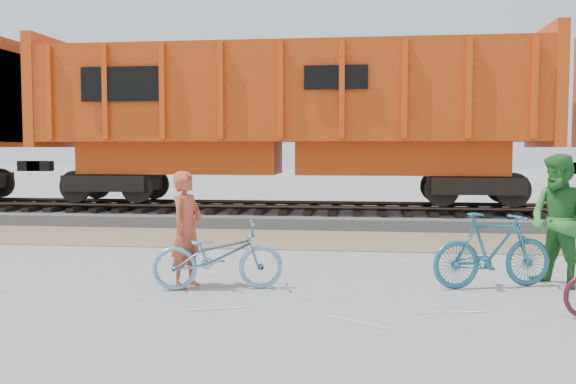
% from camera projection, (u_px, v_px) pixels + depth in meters
% --- Properties ---
extents(ground, '(120.00, 120.00, 0.00)m').
position_uv_depth(ground, '(300.00, 297.00, 8.95)').
color(ground, '#9E9E99').
rests_on(ground, ground).
extents(gravel_strip, '(120.00, 3.00, 0.02)m').
position_uv_depth(gravel_strip, '(326.00, 240.00, 14.40)').
color(gravel_strip, '#9E8362').
rests_on(gravel_strip, ground).
extents(ballast_bed, '(120.00, 4.00, 0.30)m').
position_uv_depth(ballast_bed, '(335.00, 217.00, 17.85)').
color(ballast_bed, slate).
rests_on(ballast_bed, ground).
extents(track, '(120.00, 2.60, 0.24)m').
position_uv_depth(track, '(335.00, 205.00, 17.83)').
color(track, black).
rests_on(track, ballast_bed).
extents(hopper_car_center, '(14.00, 3.13, 4.65)m').
position_uv_depth(hopper_car_center, '(288.00, 114.00, 17.81)').
color(hopper_car_center, black).
rests_on(hopper_car_center, track).
extents(bicycle_blue, '(2.01, 1.09, 1.00)m').
position_uv_depth(bicycle_blue, '(218.00, 256.00, 9.41)').
color(bicycle_blue, '#679FBC').
rests_on(bicycle_blue, ground).
extents(bicycle_teal, '(1.95, 1.08, 1.13)m').
position_uv_depth(bicycle_teal, '(493.00, 250.00, 9.51)').
color(bicycle_teal, '#256885').
rests_on(bicycle_teal, ground).
extents(person_solo, '(0.60, 0.73, 1.74)m').
position_uv_depth(person_solo, '(187.00, 229.00, 9.55)').
color(person_solo, '#C14C2C').
rests_on(person_solo, ground).
extents(person_man, '(1.19, 1.23, 1.99)m').
position_uv_depth(person_man, '(560.00, 221.00, 9.55)').
color(person_man, '#307E2F').
rests_on(person_man, ground).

